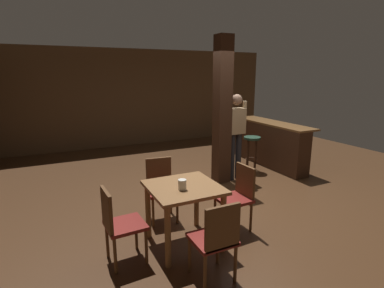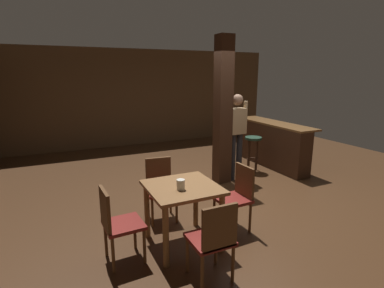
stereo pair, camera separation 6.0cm
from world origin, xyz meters
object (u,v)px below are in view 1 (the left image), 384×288
object	(u,v)px
chair_east	(238,194)
bar_counter	(268,143)
dining_table	(184,197)
bar_stool_near	(252,145)
chair_south	(216,238)
standing_person	(236,131)
chair_north	(161,186)
chair_west	(118,222)
napkin_cup	(182,185)

from	to	relation	value
chair_east	bar_counter	xyz separation A→B (m)	(2.36, 2.20, 0.01)
dining_table	bar_counter	bearing A→B (deg)	35.01
dining_table	chair_east	world-z (taller)	chair_east
dining_table	bar_stool_near	world-z (taller)	dining_table
dining_table	bar_counter	distance (m)	3.88
chair_south	dining_table	bearing A→B (deg)	89.56
standing_person	bar_counter	world-z (taller)	standing_person
chair_east	chair_north	bearing A→B (deg)	137.62
dining_table	chair_north	size ratio (longest dim) A/B	0.95
chair_south	chair_north	bearing A→B (deg)	90.29
dining_table	standing_person	size ratio (longest dim) A/B	0.49
chair_west	bar_counter	size ratio (longest dim) A/B	0.40
napkin_cup	standing_person	distance (m)	2.69
dining_table	napkin_cup	world-z (taller)	napkin_cup
chair_north	bar_stool_near	size ratio (longest dim) A/B	1.17
chair_west	chair_south	bearing A→B (deg)	-42.97
chair_south	bar_counter	world-z (taller)	bar_counter
chair_east	chair_south	bearing A→B (deg)	-134.98
chair_west	chair_south	xyz separation A→B (m)	(0.81, -0.75, 0.00)
chair_south	chair_east	bearing A→B (deg)	45.02
chair_north	bar_counter	size ratio (longest dim) A/B	0.40
chair_south	napkin_cup	distance (m)	0.78
chair_east	standing_person	xyz separation A→B (m)	(1.09, 1.70, 0.50)
bar_stool_near	standing_person	bearing A→B (deg)	-154.21
chair_east	chair_north	world-z (taller)	same
bar_counter	bar_stool_near	size ratio (longest dim) A/B	2.92
standing_person	bar_counter	distance (m)	1.45
dining_table	napkin_cup	bearing A→B (deg)	-122.77
standing_person	bar_counter	size ratio (longest dim) A/B	0.77
chair_east	standing_person	bearing A→B (deg)	57.28
chair_north	napkin_cup	bearing A→B (deg)	-93.16
dining_table	bar_stool_near	distance (m)	3.27
napkin_cup	bar_counter	distance (m)	4.00
chair_west	napkin_cup	xyz separation A→B (m)	(0.75, -0.06, 0.33)
chair_south	chair_north	distance (m)	1.59
chair_north	napkin_cup	world-z (taller)	same
napkin_cup	bar_stool_near	world-z (taller)	napkin_cup
bar_counter	dining_table	bearing A→B (deg)	-144.99
dining_table	chair_east	distance (m)	0.83
standing_person	bar_counter	xyz separation A→B (m)	(1.27, 0.50, -0.49)
chair_west	chair_south	size ratio (longest dim) A/B	1.00
dining_table	chair_west	world-z (taller)	chair_west
chair_east	napkin_cup	bearing A→B (deg)	-171.78
bar_counter	chair_west	bearing A→B (deg)	-150.40
standing_person	bar_stool_near	world-z (taller)	standing_person
chair_west	standing_person	bearing A→B (deg)	32.98
chair_south	standing_person	bearing A→B (deg)	52.79
dining_table	chair_east	bearing A→B (deg)	2.06
chair_east	bar_stool_near	size ratio (longest dim) A/B	1.17
chair_east	chair_north	distance (m)	1.13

